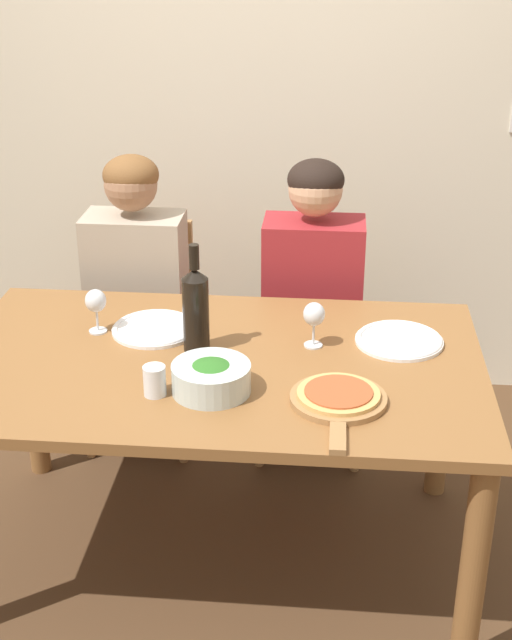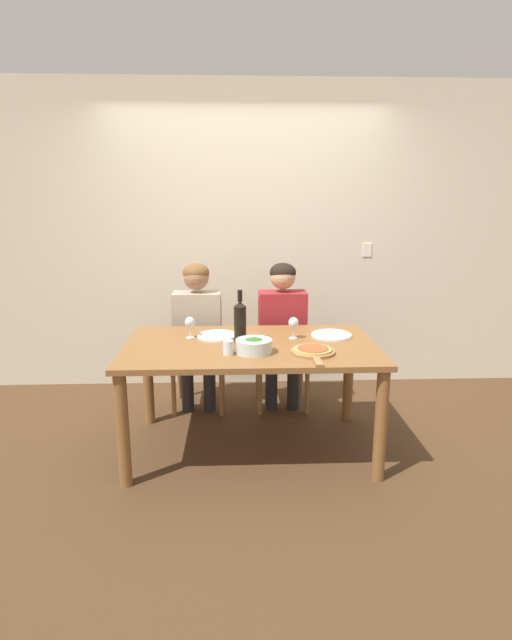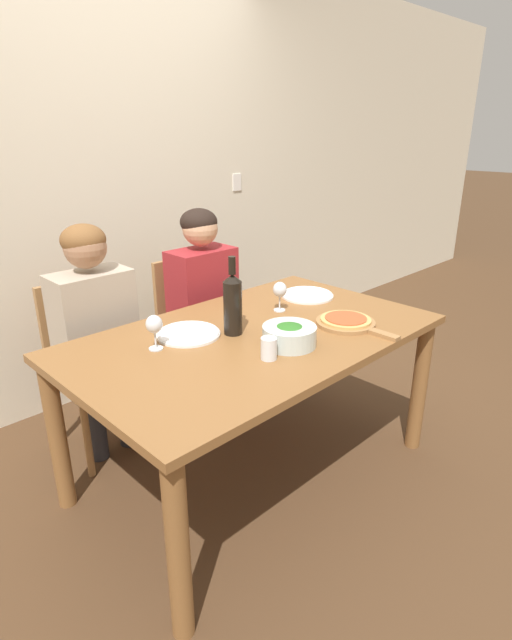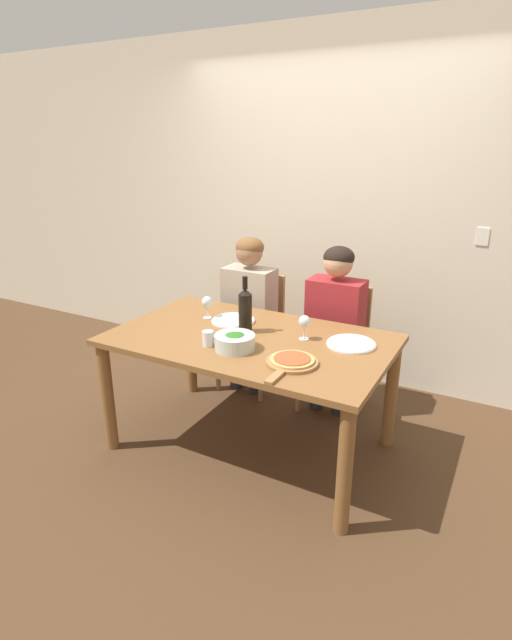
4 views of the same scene
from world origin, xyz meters
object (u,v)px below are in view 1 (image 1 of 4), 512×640
(broccoli_bowl, at_px, (211,378))
(wine_glass_right, at_px, (314,316))
(person_man, at_px, (313,285))
(water_tumbler, at_px, (155,381))
(person_woman, at_px, (135,279))
(wine_glass_left, at_px, (96,303))
(chair_right, at_px, (312,331))
(pizza_on_board, at_px, (338,398))
(chair_left, at_px, (145,324))
(wine_bottle, at_px, (196,308))
(dinner_plate_right, at_px, (399,340))
(dinner_plate_left, at_px, (155,328))

(broccoli_bowl, relative_size, wine_glass_right, 1.53)
(person_man, distance_m, water_tumbler, 1.03)
(person_woman, xyz_separation_m, wine_glass_left, (-0.01, -0.54, 0.14))
(chair_right, bearing_deg, person_woman, -170.88)
(chair_right, distance_m, water_tumbler, 1.17)
(chair_right, distance_m, person_man, 0.27)
(wine_glass_left, relative_size, wine_glass_right, 1.00)
(wine_glass_left, bearing_deg, pizza_on_board, -26.54)
(wine_glass_right, xyz_separation_m, water_tumbler, (-0.44, -0.36, -0.06))
(chair_left, distance_m, person_woman, 0.27)
(chair_right, height_order, wine_bottle, wine_bottle)
(person_man, bearing_deg, person_woman, 180.00)
(chair_right, xyz_separation_m, wine_glass_left, (-0.69, -0.65, 0.38))
(person_woman, relative_size, dinner_plate_right, 4.25)
(person_woman, distance_m, wine_glass_left, 0.56)
(dinner_plate_left, distance_m, dinner_plate_right, 0.80)
(chair_right, distance_m, wine_bottle, 0.93)
(pizza_on_board, xyz_separation_m, wine_glass_left, (-0.80, 0.40, 0.09))
(dinner_plate_left, distance_m, wine_glass_left, 0.21)
(wine_bottle, relative_size, wine_glass_left, 2.35)
(chair_right, xyz_separation_m, broccoli_bowl, (-0.27, -1.01, 0.32))
(wine_glass_right, bearing_deg, wine_glass_left, 176.74)
(dinner_plate_left, bearing_deg, wine_bottle, -37.13)
(broccoli_bowl, xyz_separation_m, wine_glass_right, (0.29, 0.32, 0.06))
(dinner_plate_right, bearing_deg, chair_left, 146.84)
(wine_bottle, xyz_separation_m, dinner_plate_left, (-0.16, 0.12, -0.14))
(person_woman, height_order, wine_glass_left, person_woman)
(chair_left, xyz_separation_m, person_man, (0.69, -0.11, 0.25))
(wine_bottle, distance_m, dinner_plate_right, 0.67)
(dinner_plate_right, bearing_deg, wine_bottle, -170.67)
(dinner_plate_left, height_order, wine_glass_right, wine_glass_right)
(dinner_plate_left, relative_size, dinner_plate_right, 1.00)
(dinner_plate_right, xyz_separation_m, water_tumbler, (-0.72, -0.40, 0.04))
(broccoli_bowl, height_order, dinner_plate_right, broccoli_bowl)
(dinner_plate_right, height_order, pizza_on_board, pizza_on_board)
(chair_left, distance_m, chair_right, 0.69)
(dinner_plate_left, bearing_deg, dinner_plate_right, -1.06)
(person_man, bearing_deg, wine_bottle, -118.62)
(person_man, relative_size, dinner_plate_right, 4.25)
(water_tumbler, bearing_deg, broccoli_bowl, 11.94)
(wine_bottle, distance_m, broccoli_bowl, 0.29)
(chair_right, bearing_deg, wine_bottle, -114.95)
(chair_left, bearing_deg, person_man, -9.12)
(chair_right, distance_m, wine_glass_left, 1.03)
(wine_bottle, height_order, broccoli_bowl, wine_bottle)
(dinner_plate_left, bearing_deg, pizza_on_board, -34.55)
(person_man, bearing_deg, wine_glass_left, -142.16)
(wine_glass_right, bearing_deg, water_tumbler, -141.38)
(chair_left, xyz_separation_m, person_woman, (0.00, -0.11, 0.25))
(water_tumbler, bearing_deg, wine_glass_right, 38.62)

